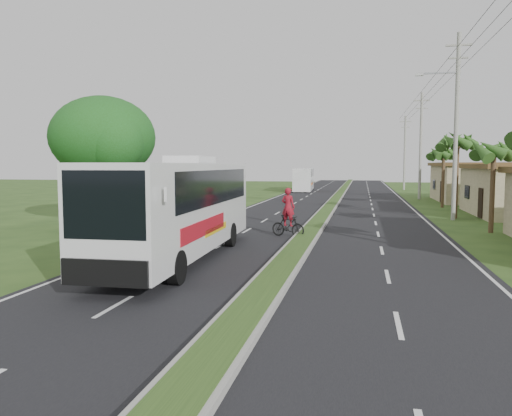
# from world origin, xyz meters

# --- Properties ---
(ground) EXTENTS (180.00, 180.00, 0.00)m
(ground) POSITION_xyz_m (0.00, 0.00, 0.00)
(ground) COLOR #294519
(ground) RESTS_ON ground
(road_asphalt) EXTENTS (14.00, 160.00, 0.02)m
(road_asphalt) POSITION_xyz_m (0.00, 20.00, 0.01)
(road_asphalt) COLOR black
(road_asphalt) RESTS_ON ground
(median_strip) EXTENTS (1.20, 160.00, 0.18)m
(median_strip) POSITION_xyz_m (0.00, 20.00, 0.10)
(median_strip) COLOR gray
(median_strip) RESTS_ON ground
(lane_edge_left) EXTENTS (0.12, 160.00, 0.01)m
(lane_edge_left) POSITION_xyz_m (-6.70, 20.00, 0.00)
(lane_edge_left) COLOR silver
(lane_edge_left) RESTS_ON ground
(lane_edge_right) EXTENTS (0.12, 160.00, 0.01)m
(lane_edge_right) POSITION_xyz_m (6.70, 20.00, 0.00)
(lane_edge_right) COLOR silver
(lane_edge_right) RESTS_ON ground
(shop_far) EXTENTS (8.60, 11.60, 3.82)m
(shop_far) POSITION_xyz_m (14.00, 36.00, 1.93)
(shop_far) COLOR tan
(shop_far) RESTS_ON ground
(palm_verge_b) EXTENTS (2.40, 2.40, 5.05)m
(palm_verge_b) POSITION_xyz_m (9.40, 12.00, 4.36)
(palm_verge_b) COLOR #473321
(palm_verge_b) RESTS_ON ground
(palm_verge_c) EXTENTS (2.40, 2.40, 5.85)m
(palm_verge_c) POSITION_xyz_m (8.80, 19.00, 5.12)
(palm_verge_c) COLOR #473321
(palm_verge_c) RESTS_ON ground
(palm_verge_d) EXTENTS (2.40, 2.40, 5.25)m
(palm_verge_d) POSITION_xyz_m (9.30, 28.00, 4.55)
(palm_verge_d) COLOR #473321
(palm_verge_d) RESTS_ON ground
(shade_tree) EXTENTS (6.30, 6.00, 7.54)m
(shade_tree) POSITION_xyz_m (-12.11, 10.02, 5.03)
(shade_tree) COLOR #473321
(shade_tree) RESTS_ON ground
(utility_pole_b) EXTENTS (3.20, 0.28, 12.00)m
(utility_pole_b) POSITION_xyz_m (8.47, 18.00, 6.26)
(utility_pole_b) COLOR gray
(utility_pole_b) RESTS_ON ground
(utility_pole_c) EXTENTS (1.60, 0.28, 11.00)m
(utility_pole_c) POSITION_xyz_m (8.50, 38.00, 5.67)
(utility_pole_c) COLOR gray
(utility_pole_c) RESTS_ON ground
(utility_pole_d) EXTENTS (1.60, 0.28, 10.50)m
(utility_pole_d) POSITION_xyz_m (8.50, 58.00, 5.42)
(utility_pole_d) COLOR gray
(utility_pole_d) RESTS_ON ground
(coach_bus_main) EXTENTS (2.96, 12.35, 3.97)m
(coach_bus_main) POSITION_xyz_m (-4.07, 1.48, 2.18)
(coach_bus_main) COLOR silver
(coach_bus_main) RESTS_ON ground
(coach_bus_far) EXTENTS (2.93, 10.74, 3.10)m
(coach_bus_far) POSITION_xyz_m (-5.20, 51.84, 1.76)
(coach_bus_far) COLOR white
(coach_bus_far) RESTS_ON ground
(motorcyclist) EXTENTS (1.86, 1.03, 2.48)m
(motorcyclist) POSITION_xyz_m (-0.97, 8.22, 0.92)
(motorcyclist) COLOR black
(motorcyclist) RESTS_ON ground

